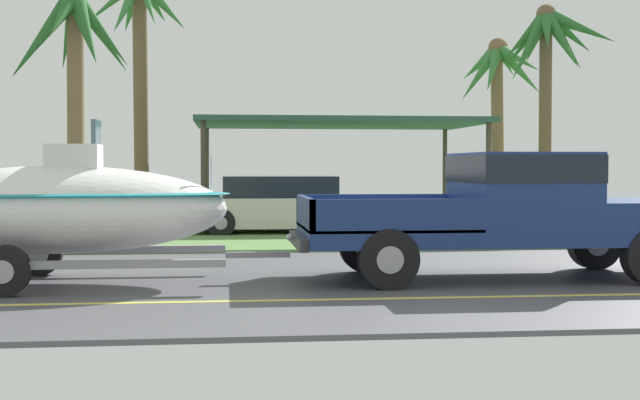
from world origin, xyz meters
The scene contains 9 objects.
ground centered at (0.00, 8.38, -0.01)m, with size 36.00×22.00×0.11m.
pickup_truck_towing centered at (0.56, -0.06, 1.02)m, with size 5.77×2.14×1.81m.
boat_on_trailer centered at (-5.94, -0.06, 1.04)m, with size 5.78×2.34×2.25m.
parked_sedan_far centered at (-2.17, 8.48, 0.67)m, with size 4.77×1.86×1.38m.
carport_awning centered at (-0.46, 12.27, 2.79)m, with size 7.92×5.03×2.91m.
palm_tree_near_left centered at (-6.62, 5.50, 3.91)m, with size 2.69×2.98×5.26m.
palm_tree_near_right centered at (-5.70, 9.70, 4.82)m, with size 2.67×2.83×6.49m.
palm_tree_far_left centered at (4.92, 14.50, 4.22)m, with size 2.98×3.76×5.66m.
palm_tree_far_right centered at (4.71, 9.61, 4.55)m, with size 2.96×3.28×5.80m.
Camera 1 is at (-3.66, -12.23, 1.62)m, focal length 48.94 mm.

